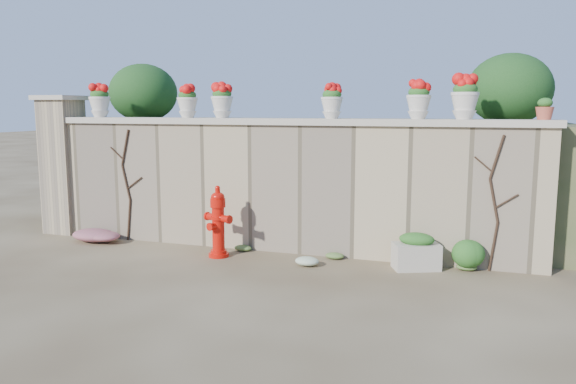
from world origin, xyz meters
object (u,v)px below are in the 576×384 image
(terracotta_pot, at_px, (545,110))
(urn_pot_0, at_px, (100,101))
(fire_hydrant, at_px, (218,221))
(planter_box, at_px, (416,252))

(terracotta_pot, bearing_deg, urn_pot_0, -180.00)
(fire_hydrant, relative_size, terracotta_pot, 3.84)
(fire_hydrant, bearing_deg, urn_pot_0, -177.85)
(urn_pot_0, bearing_deg, terracotta_pot, 0.00)
(terracotta_pot, bearing_deg, planter_box, -164.24)
(fire_hydrant, relative_size, urn_pot_0, 1.92)
(fire_hydrant, distance_m, urn_pot_0, 3.25)
(fire_hydrant, height_order, terracotta_pot, terracotta_pot)
(planter_box, xyz_separation_m, urn_pot_0, (-5.53, 0.45, 2.14))
(fire_hydrant, xyz_separation_m, urn_pot_0, (-2.58, 0.73, 1.83))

